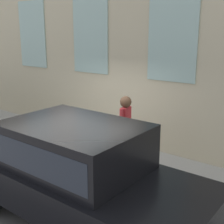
{
  "coord_description": "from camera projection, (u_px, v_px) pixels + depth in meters",
  "views": [
    {
      "loc": [
        -4.55,
        -4.76,
        3.22
      ],
      "look_at": [
        0.75,
        -0.63,
        1.44
      ],
      "focal_mm": 50.0,
      "sensor_mm": 36.0,
      "label": 1
    }
  ],
  "objects": [
    {
      "name": "ground_plane",
      "position": [
        70.0,
        175.0,
        7.12
      ],
      "size": [
        80.0,
        80.0,
        0.0
      ],
      "primitive_type": "plane",
      "color": "#514F4C"
    },
    {
      "name": "sidewalk",
      "position": [
        101.0,
        157.0,
        7.95
      ],
      "size": [
        2.23,
        60.0,
        0.14
      ],
      "color": "#9E9B93",
      "rests_on": "ground_plane"
    },
    {
      "name": "fire_hydrant",
      "position": [
        98.0,
        150.0,
        7.08
      ],
      "size": [
        0.37,
        0.48,
        0.83
      ],
      "color": "gray",
      "rests_on": "sidewalk"
    },
    {
      "name": "person",
      "position": [
        125.0,
        124.0,
        7.13
      ],
      "size": [
        0.4,
        0.26,
        1.64
      ],
      "rotation": [
        0.0,
        0.0,
        0.43
      ],
      "color": "#232328",
      "rests_on": "sidewalk"
    },
    {
      "name": "parked_car_black_near",
      "position": [
        75.0,
        168.0,
        5.22
      ],
      "size": [
        1.87,
        4.72,
        1.75
      ],
      "color": "black",
      "rests_on": "ground_plane"
    }
  ]
}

